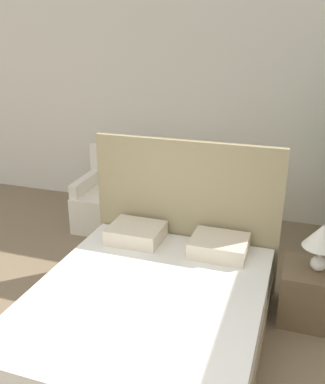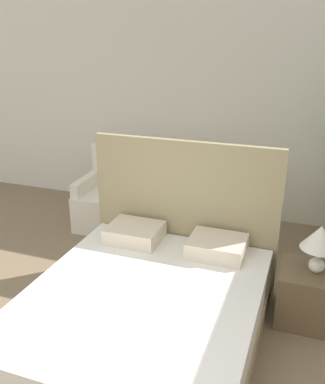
# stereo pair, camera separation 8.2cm
# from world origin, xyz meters

# --- Properties ---
(wall_back) EXTENTS (10.00, 0.06, 2.90)m
(wall_back) POSITION_xyz_m (0.00, 3.89, 1.45)
(wall_back) COLOR silver
(wall_back) RESTS_ON ground_plane
(bed) EXTENTS (1.72, 2.03, 1.35)m
(bed) POSITION_xyz_m (0.19, 1.30, 0.27)
(bed) COLOR #8C7A5B
(bed) RESTS_ON ground_plane
(armchair_near_window_left) EXTENTS (0.66, 0.73, 0.93)m
(armchair_near_window_left) POSITION_xyz_m (-1.03, 3.05, 0.28)
(armchair_near_window_left) COLOR silver
(armchair_near_window_left) RESTS_ON ground_plane
(armchair_near_window_right) EXTENTS (0.71, 0.78, 0.93)m
(armchair_near_window_right) POSITION_xyz_m (-0.05, 3.05, 0.28)
(armchair_near_window_right) COLOR silver
(armchair_near_window_right) RESTS_ON ground_plane
(nightstand) EXTENTS (0.48, 0.47, 0.46)m
(nightstand) POSITION_xyz_m (1.34, 1.93, 0.23)
(nightstand) COLOR brown
(nightstand) RESTS_ON ground_plane
(table_lamp) EXTENTS (0.29, 0.29, 0.40)m
(table_lamp) POSITION_xyz_m (1.37, 1.93, 0.73)
(table_lamp) COLOR white
(table_lamp) RESTS_ON nightstand
(side_table) EXTENTS (0.40, 0.40, 0.45)m
(side_table) POSITION_xyz_m (-0.53, 2.98, 0.23)
(side_table) COLOR brown
(side_table) RESTS_ON ground_plane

